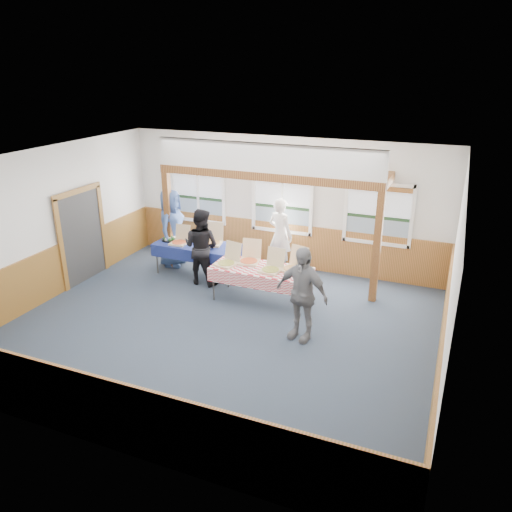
{
  "coord_description": "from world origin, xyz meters",
  "views": [
    {
      "loc": [
        3.86,
        -7.61,
        4.76
      ],
      "look_at": [
        0.33,
        1.0,
        1.17
      ],
      "focal_mm": 35.0,
      "sensor_mm": 36.0,
      "label": 1
    }
  ],
  "objects": [
    {
      "name": "wall_back",
      "position": [
        0.0,
        3.5,
        1.6
      ],
      "size": [
        8.0,
        0.0,
        8.0
      ],
      "primitive_type": "plane",
      "rotation": [
        1.57,
        0.0,
        0.0
      ],
      "color": "silver",
      "rests_on": "floor"
    },
    {
      "name": "cased_opening",
      "position": [
        -3.96,
        0.9,
        1.05
      ],
      "size": [
        0.06,
        1.3,
        2.1
      ],
      "primitive_type": "cube",
      "color": "#313131",
      "rests_on": "wall_left"
    },
    {
      "name": "post_left",
      "position": [
        -2.5,
        2.3,
        1.2
      ],
      "size": [
        0.15,
        0.15,
        2.4
      ],
      "primitive_type": "cube",
      "color": "#5A2B14",
      "rests_on": "floor"
    },
    {
      "name": "drink_glass",
      "position": [
        1.14,
        1.13,
        0.83
      ],
      "size": [
        0.07,
        0.07,
        0.15
      ],
      "primitive_type": "cylinder",
      "color": "#946118",
      "rests_on": "table_right"
    },
    {
      "name": "pizza_box_d",
      "position": [
        -0.06,
        1.57,
        0.83
      ],
      "size": [
        0.49,
        0.57,
        0.46
      ],
      "rotation": [
        0.0,
        0.0,
        0.14
      ],
      "color": "beige",
      "rests_on": "table_right"
    },
    {
      "name": "pizza_box_b",
      "position": [
        -1.33,
        2.33,
        0.83
      ],
      "size": [
        0.53,
        0.6,
        0.47
      ],
      "rotation": [
        0.0,
        0.0,
        0.22
      ],
      "color": "beige",
      "rests_on": "table_left"
    },
    {
      "name": "cross_beam",
      "position": [
        0.0,
        2.3,
        2.49
      ],
      "size": [
        5.15,
        0.18,
        0.18
      ],
      "primitive_type": "cube",
      "color": "#5A2B14",
      "rests_on": "post_left"
    },
    {
      "name": "post_right",
      "position": [
        2.5,
        2.3,
        1.2
      ],
      "size": [
        0.15,
        0.15,
        2.4
      ],
      "primitive_type": "cube",
      "color": "#5A2B14",
      "rests_on": "floor"
    },
    {
      "name": "woman_white",
      "position": [
        0.1,
        3.1,
        0.91
      ],
      "size": [
        0.77,
        0.63,
        1.83
      ],
      "primitive_type": "imported",
      "rotation": [
        0.0,
        0.0,
        2.81
      ],
      "color": "white",
      "rests_on": "floor"
    },
    {
      "name": "window_left",
      "position": [
        -2.3,
        3.46,
        1.68
      ],
      "size": [
        1.56,
        0.1,
        1.46
      ],
      "color": "white",
      "rests_on": "wall_back"
    },
    {
      "name": "table_right",
      "position": [
        0.29,
        1.38,
        0.71
      ],
      "size": [
        2.19,
        1.2,
        0.76
      ],
      "rotation": [
        0.0,
        0.0,
        -0.14
      ],
      "color": "#313131",
      "rests_on": "floor"
    },
    {
      "name": "ceiling",
      "position": [
        0.0,
        0.0,
        3.2
      ],
      "size": [
        8.0,
        8.0,
        0.0
      ],
      "primitive_type": "plane",
      "rotation": [
        3.14,
        0.0,
        0.0
      ],
      "color": "white",
      "rests_on": "wall_back"
    },
    {
      "name": "wall_front",
      "position": [
        0.0,
        -3.5,
        1.6
      ],
      "size": [
        8.0,
        0.0,
        8.0
      ],
      "primitive_type": "plane",
      "rotation": [
        -1.57,
        0.0,
        0.0
      ],
      "color": "silver",
      "rests_on": "floor"
    },
    {
      "name": "person_grey",
      "position": [
        1.54,
        0.21,
        0.89
      ],
      "size": [
        1.12,
        0.68,
        1.79
      ],
      "primitive_type": "imported",
      "rotation": [
        0.0,
        0.0,
        -0.25
      ],
      "color": "slate",
      "rests_on": "floor"
    },
    {
      "name": "wainscot_right",
      "position": [
        3.98,
        0.0,
        0.55
      ],
      "size": [
        0.05,
        6.98,
        1.1
      ],
      "primitive_type": "cube",
      "color": "brown",
      "rests_on": "floor"
    },
    {
      "name": "wall_left",
      "position": [
        -4.0,
        0.0,
        1.6
      ],
      "size": [
        0.0,
        8.0,
        8.0
      ],
      "primitive_type": "plane",
      "rotation": [
        1.57,
        0.0,
        1.57
      ],
      "color": "silver",
      "rests_on": "floor"
    },
    {
      "name": "pizza_box_f",
      "position": [
        0.95,
        1.52,
        0.83
      ],
      "size": [
        0.54,
        0.61,
        0.46
      ],
      "rotation": [
        0.0,
        0.0,
        -0.25
      ],
      "color": "beige",
      "rests_on": "table_right"
    },
    {
      "name": "pizza_box_a",
      "position": [
        -2.08,
        2.06,
        0.82
      ],
      "size": [
        0.4,
        0.48,
        0.41
      ],
      "rotation": [
        0.0,
        0.0,
        0.05
      ],
      "color": "beige",
      "rests_on": "table_left"
    },
    {
      "name": "floor",
      "position": [
        0.0,
        0.0,
        0.0
      ],
      "size": [
        8.0,
        8.0,
        0.0
      ],
      "primitive_type": "plane",
      "color": "#2B3646",
      "rests_on": "ground"
    },
    {
      "name": "wainscot_front",
      "position": [
        0.0,
        -3.48,
        0.55
      ],
      "size": [
        7.98,
        0.05,
        1.1
      ],
      "primitive_type": "cube",
      "color": "brown",
      "rests_on": "floor"
    },
    {
      "name": "veggie_tray",
      "position": [
        -2.42,
        2.16,
        0.79
      ],
      "size": [
        0.39,
        0.39,
        0.09
      ],
      "color": "black",
      "rests_on": "table_left"
    },
    {
      "name": "man_blue",
      "position": [
        -2.54,
        2.46,
        0.97
      ],
      "size": [
        0.73,
        1.02,
        1.95
      ],
      "primitive_type": "imported",
      "rotation": [
        0.0,
        0.0,
        1.7
      ],
      "color": "#344E84",
      "rests_on": "floor"
    },
    {
      "name": "pizza_box_c",
      "position": [
        -0.45,
        1.28,
        0.82
      ],
      "size": [
        0.51,
        0.58,
        0.45
      ],
      "rotation": [
        0.0,
        0.0,
        -0.22
      ],
      "color": "beige",
      "rests_on": "table_right"
    },
    {
      "name": "wall_right",
      "position": [
        4.0,
        0.0,
        1.6
      ],
      "size": [
        0.0,
        8.0,
        8.0
      ],
      "primitive_type": "plane",
      "rotation": [
        1.57,
        0.0,
        -1.57
      ],
      "color": "silver",
      "rests_on": "floor"
    },
    {
      "name": "wainscot_left",
      "position": [
        -3.98,
        0.0,
        0.55
      ],
      "size": [
        0.05,
        6.98,
        1.1
      ],
      "primitive_type": "cube",
      "color": "brown",
      "rests_on": "floor"
    },
    {
      "name": "window_mid",
      "position": [
        0.0,
        3.46,
        1.68
      ],
      "size": [
        1.56,
        0.1,
        1.46
      ],
      "color": "white",
      "rests_on": "wall_back"
    },
    {
      "name": "pizza_box_e",
      "position": [
        0.55,
        1.3,
        0.82
      ],
      "size": [
        0.46,
        0.54,
        0.44
      ],
      "rotation": [
        0.0,
        0.0,
        -0.12
      ],
      "color": "beige",
      "rests_on": "table_right"
    },
    {
      "name": "window_right",
      "position": [
        2.3,
        3.46,
        1.68
      ],
      "size": [
        1.56,
        0.1,
        1.46
      ],
      "color": "white",
      "rests_on": "wall_back"
    },
    {
      "name": "woman_black",
      "position": [
        -1.32,
        1.75,
        0.88
      ],
      "size": [
        0.89,
        0.72,
        1.77
      ],
      "primitive_type": "imported",
      "rotation": [
        0.0,
        0.0,
        3.09
      ],
      "color": "black",
      "rests_on": "floor"
    },
    {
      "name": "table_left",
      "position": [
        -1.67,
        2.16,
        0.7
      ],
      "size": [
        2.19,
        1.59,
        0.76
      ],
      "rotation": [
        0.0,
        0.0,
        -0.36
      ],
      "color": "#313131",
      "rests_on": "floor"
    },
    {
      "name": "wainscot_back",
      "position": [
        0.0,
        3.48,
        0.55
      ],
      "size": [
        7.98,
        0.05,
        1.1
      ],
      "primitive_type": "cube",
      "color": "brown",
      "rests_on": "floor"
    }
  ]
}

